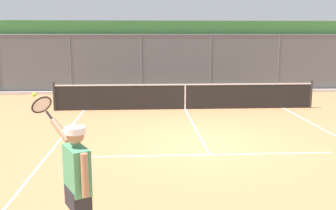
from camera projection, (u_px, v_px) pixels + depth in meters
ground_plane at (203, 143)px, 9.89m from camera, size 60.00×60.00×0.00m
court_line_markings at (211, 158)px, 8.71m from camera, size 7.59×10.18×0.01m
fence_backdrop at (175, 57)px, 18.79m from camera, size 19.55×1.37×3.42m
tennis_net at (185, 96)px, 14.32m from camera, size 9.76×0.09×1.07m
tennis_player at (76, 181)px, 4.67m from camera, size 0.93×1.15×1.98m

